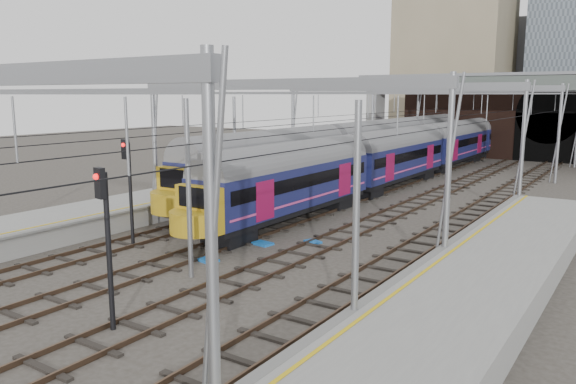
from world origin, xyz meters
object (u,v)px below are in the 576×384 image
Objects in this scene: train_main at (429,149)px; train_second at (376,147)px; signal_near_centre at (106,230)px; signal_near_left at (129,180)px.

train_main is 4.73m from train_second.
train_second is 36.07m from signal_near_centre.
train_second is 9.86× the size of signal_near_centre.
train_main is at bearing 32.21° from train_second.
train_main is 31.00m from signal_near_left.
train_main is at bearing 104.74° from signal_near_centre.
signal_near_centre is at bearing -84.70° from train_main.
signal_near_centre is at bearing -77.99° from train_second.
train_main is 37.97m from signal_near_centre.
signal_near_left is at bearing -89.21° from train_second.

